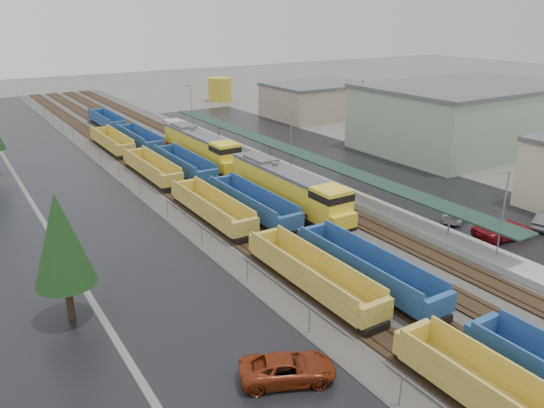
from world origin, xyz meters
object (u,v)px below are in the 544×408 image
at_px(parked_car_west_c, 288,369).
at_px(well_string_blue, 252,205).
at_px(locomotive_lead, 289,189).
at_px(storage_tank, 220,89).
at_px(well_string_yellow, 254,238).
at_px(parked_car_east_c, 456,214).
at_px(locomotive_trail, 201,147).
at_px(parked_car_east_b, 504,230).

bearing_deg(parked_car_west_c, well_string_blue, -2.16).
height_order(locomotive_lead, storage_tank, storage_tank).
distance_m(well_string_yellow, well_string_blue, 8.29).
distance_m(well_string_yellow, storage_tank, 82.56).
distance_m(parked_car_west_c, parked_car_east_c, 29.93).
relative_size(locomotive_trail, parked_car_west_c, 3.60).
height_order(locomotive_lead, parked_car_west_c, locomotive_lead).
bearing_deg(parked_car_east_b, well_string_yellow, 73.11).
bearing_deg(parked_car_east_c, well_string_blue, 30.39).
bearing_deg(parked_car_east_c, parked_car_east_b, 156.59).
relative_size(parked_car_west_c, parked_car_east_c, 1.16).
height_order(locomotive_lead, well_string_blue, locomotive_lead).
xyz_separation_m(well_string_yellow, storage_tank, (34.94, 74.79, 1.45)).
xyz_separation_m(locomotive_trail, well_string_blue, (-4.00, -20.27, -1.17)).
xyz_separation_m(parked_car_east_b, parked_car_east_c, (-0.04, 5.28, -0.13)).
bearing_deg(locomotive_lead, storage_tank, 68.46).
height_order(locomotive_lead, parked_car_east_b, locomotive_lead).
bearing_deg(parked_car_east_b, parked_car_east_c, 9.30).
bearing_deg(well_string_blue, well_string_yellow, -118.86).
bearing_deg(well_string_yellow, locomotive_lead, 39.20).
height_order(well_string_yellow, well_string_blue, well_string_blue).
distance_m(well_string_yellow, parked_car_west_c, 17.45).
bearing_deg(well_string_blue, parked_car_east_c, -35.77).
bearing_deg(parked_car_west_c, well_string_yellow, -0.75).
relative_size(locomotive_lead, parked_car_west_c, 3.60).
xyz_separation_m(locomotive_lead, parked_car_east_c, (12.51, -11.16, -1.69)).
relative_size(well_string_yellow, parked_car_east_b, 16.90).
bearing_deg(storage_tank, parked_car_east_c, -100.30).
xyz_separation_m(locomotive_lead, locomotive_trail, (0.00, 21.00, 0.00)).
height_order(storage_tank, parked_car_west_c, storage_tank).
distance_m(locomotive_lead, storage_tank, 73.39).
relative_size(locomotive_lead, parked_car_east_c, 4.19).
bearing_deg(parked_car_east_c, locomotive_trail, -2.59).
height_order(locomotive_trail, parked_car_west_c, locomotive_trail).
distance_m(locomotive_trail, parked_car_east_b, 39.51).
height_order(locomotive_trail, parked_car_east_c, locomotive_trail).
relative_size(storage_tank, parked_car_west_c, 0.97).
distance_m(locomotive_lead, parked_car_west_c, 27.14).
relative_size(well_string_blue, parked_car_west_c, 21.55).
relative_size(well_string_yellow, parked_car_east_c, 20.94).
bearing_deg(locomotive_trail, well_string_yellow, -106.21).
distance_m(storage_tank, parked_car_east_b, 85.93).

